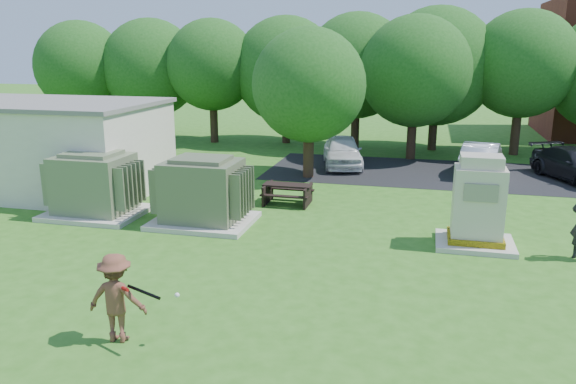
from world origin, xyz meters
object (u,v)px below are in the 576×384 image
(transformer_left, at_px, (95,186))
(picnic_table, at_px, (288,192))
(car_silver_a, at_px, (481,158))
(generator_cabinet, at_px, (478,207))
(car_white, at_px, (342,151))
(transformer_right, at_px, (203,193))
(batter, at_px, (117,298))

(transformer_left, distance_m, picnic_table, 6.33)
(car_silver_a, bearing_deg, generator_cabinet, 94.57)
(car_white, bearing_deg, picnic_table, -109.91)
(transformer_left, relative_size, car_silver_a, 0.73)
(transformer_left, height_order, car_white, transformer_left)
(generator_cabinet, xyz_separation_m, picnic_table, (-5.98, 2.81, -0.66))
(generator_cabinet, bearing_deg, car_silver_a, 84.82)
(generator_cabinet, relative_size, car_silver_a, 0.61)
(transformer_left, relative_size, generator_cabinet, 1.19)
(transformer_left, bearing_deg, transformer_right, 0.00)
(transformer_left, xyz_separation_m, picnic_table, (5.67, 2.75, -0.53))
(generator_cabinet, relative_size, picnic_table, 1.52)
(transformer_right, relative_size, picnic_table, 1.81)
(transformer_left, distance_m, generator_cabinet, 11.66)
(transformer_left, height_order, transformer_right, same)
(car_silver_a, bearing_deg, transformer_right, 56.84)
(transformer_left, relative_size, car_white, 0.74)
(transformer_left, bearing_deg, car_white, 55.41)
(transformer_left, distance_m, transformer_right, 3.70)
(picnic_table, bearing_deg, car_white, 82.63)
(transformer_right, relative_size, car_silver_a, 0.73)
(transformer_left, xyz_separation_m, generator_cabinet, (11.66, -0.07, 0.13))
(transformer_right, height_order, generator_cabinet, generator_cabinet)
(car_silver_a, bearing_deg, car_white, 9.72)
(generator_cabinet, relative_size, batter, 1.49)
(batter, bearing_deg, car_silver_a, -120.90)
(transformer_right, bearing_deg, car_white, 73.30)
(batter, relative_size, car_white, 0.41)
(batter, distance_m, car_white, 16.57)
(transformer_left, distance_m, car_silver_a, 15.72)
(transformer_right, xyz_separation_m, car_silver_a, (8.82, 9.49, -0.29))
(transformer_left, bearing_deg, car_silver_a, 37.16)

